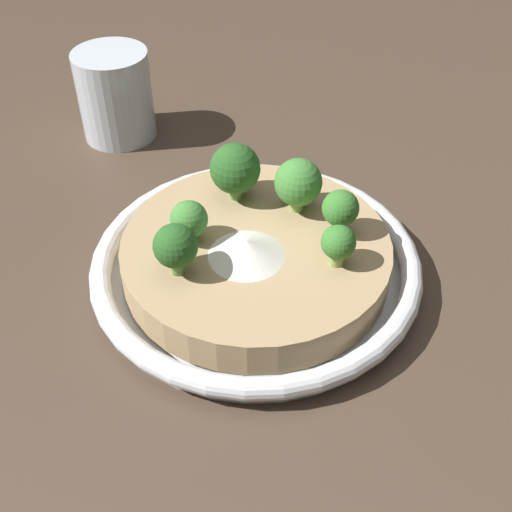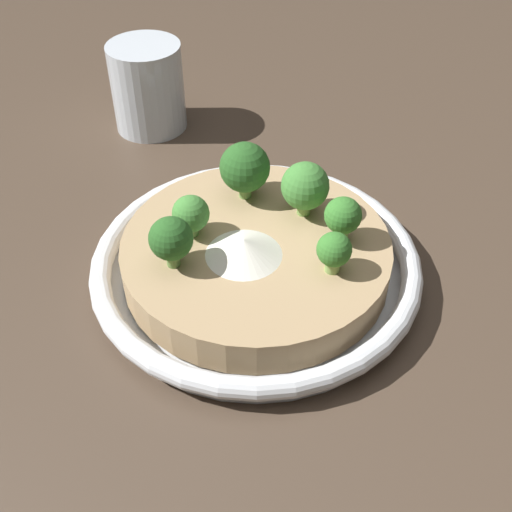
# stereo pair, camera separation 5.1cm
# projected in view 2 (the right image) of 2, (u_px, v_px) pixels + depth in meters

# --- Properties ---
(ground_plane) EXTENTS (6.00, 6.00, 0.00)m
(ground_plane) POSITION_uv_depth(u_px,v_px,m) (256.00, 277.00, 0.52)
(ground_plane) COLOR #47382B
(risotto_bowl) EXTENTS (0.26, 0.26, 0.04)m
(risotto_bowl) POSITION_uv_depth(u_px,v_px,m) (256.00, 261.00, 0.51)
(risotto_bowl) COLOR silver
(risotto_bowl) RESTS_ON ground_plane
(cheese_sprinkle) EXTENTS (0.06, 0.06, 0.01)m
(cheese_sprinkle) POSITION_uv_depth(u_px,v_px,m) (244.00, 247.00, 0.48)
(cheese_sprinkle) COLOR white
(cheese_sprinkle) RESTS_ON risotto_bowl
(broccoli_front_left) EXTENTS (0.04, 0.04, 0.05)m
(broccoli_front_left) POSITION_uv_depth(u_px,v_px,m) (245.00, 168.00, 0.52)
(broccoli_front_left) COLOR #668E47
(broccoli_front_left) RESTS_ON risotto_bowl
(broccoli_left) EXTENTS (0.04, 0.04, 0.05)m
(broccoli_left) POSITION_uv_depth(u_px,v_px,m) (305.00, 187.00, 0.51)
(broccoli_left) COLOR #759E4C
(broccoli_left) RESTS_ON risotto_bowl
(broccoli_front_right) EXTENTS (0.03, 0.03, 0.04)m
(broccoli_front_right) POSITION_uv_depth(u_px,v_px,m) (171.00, 239.00, 0.46)
(broccoli_front_right) COLOR #668E47
(broccoli_front_right) RESTS_ON risotto_bowl
(broccoli_front) EXTENTS (0.03, 0.03, 0.04)m
(broccoli_front) POSITION_uv_depth(u_px,v_px,m) (192.00, 212.00, 0.50)
(broccoli_front) COLOR #668E47
(broccoli_front) RESTS_ON risotto_bowl
(broccoli_back_right) EXTENTS (0.03, 0.03, 0.03)m
(broccoli_back_right) POSITION_uv_depth(u_px,v_px,m) (334.00, 251.00, 0.46)
(broccoli_back_right) COLOR #84A856
(broccoli_back_right) RESTS_ON risotto_bowl
(broccoli_back) EXTENTS (0.03, 0.03, 0.04)m
(broccoli_back) POSITION_uv_depth(u_px,v_px,m) (343.00, 217.00, 0.49)
(broccoli_back) COLOR #668E47
(broccoli_back) RESTS_ON risotto_bowl
(drinking_glass) EXTENTS (0.08, 0.08, 0.09)m
(drinking_glass) POSITION_uv_depth(u_px,v_px,m) (148.00, 87.00, 0.67)
(drinking_glass) COLOR silver
(drinking_glass) RESTS_ON ground_plane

